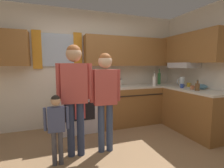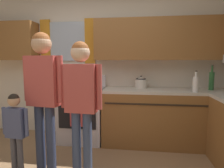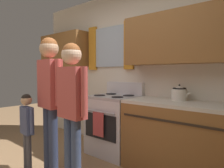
{
  "view_description": "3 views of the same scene",
  "coord_description": "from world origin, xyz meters",
  "px_view_note": "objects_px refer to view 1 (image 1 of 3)",
  "views": [
    {
      "loc": [
        -0.71,
        -1.92,
        1.39
      ],
      "look_at": [
        0.35,
        1.01,
        1.03
      ],
      "focal_mm": 26.38,
      "sensor_mm": 36.0,
      "label": 1
    },
    {
      "loc": [
        0.69,
        -1.62,
        1.35
      ],
      "look_at": [
        0.39,
        0.66,
        1.08
      ],
      "focal_mm": 31.35,
      "sensor_mm": 36.0,
      "label": 2
    },
    {
      "loc": [
        1.81,
        -0.89,
        1.26
      ],
      "look_at": [
        0.24,
        0.94,
        1.12
      ],
      "focal_mm": 33.22,
      "sensor_mm": 36.0,
      "label": 3
    }
  ],
  "objects_px": {
    "stove_oven": "(78,108)",
    "bottle_wine_green": "(159,78)",
    "mug_mustard_yellow": "(189,85)",
    "mug_cobalt_blue": "(182,86)",
    "bottle_squat_brown": "(197,87)",
    "adult_holding_child": "(75,87)",
    "small_child": "(56,122)",
    "adult_in_plaid": "(105,91)",
    "mixing_bowl": "(201,87)",
    "cup_terracotta": "(192,87)",
    "stovetop_kettle": "(118,82)",
    "bottle_milk_white": "(154,81)",
    "water_pitcher": "(182,82)"
  },
  "relations": [
    {
      "from": "bottle_squat_brown",
      "to": "mug_cobalt_blue",
      "type": "xyz_separation_m",
      "value": [
        0.01,
        0.4,
        -0.03
      ]
    },
    {
      "from": "mixing_bowl",
      "to": "bottle_squat_brown",
      "type": "bearing_deg",
      "value": -152.31
    },
    {
      "from": "bottle_squat_brown",
      "to": "adult_holding_child",
      "type": "relative_size",
      "value": 0.12
    },
    {
      "from": "bottle_milk_white",
      "to": "cup_terracotta",
      "type": "height_order",
      "value": "bottle_milk_white"
    },
    {
      "from": "bottle_wine_green",
      "to": "mug_mustard_yellow",
      "type": "xyz_separation_m",
      "value": [
        0.34,
        -0.63,
        -0.11
      ]
    },
    {
      "from": "cup_terracotta",
      "to": "mug_cobalt_blue",
      "type": "bearing_deg",
      "value": 100.37
    },
    {
      "from": "adult_holding_child",
      "to": "adult_in_plaid",
      "type": "height_order",
      "value": "adult_holding_child"
    },
    {
      "from": "bottle_wine_green",
      "to": "cup_terracotta",
      "type": "distance_m",
      "value": 0.98
    },
    {
      "from": "bottle_milk_white",
      "to": "mixing_bowl",
      "type": "xyz_separation_m",
      "value": [
        0.6,
        -0.77,
        -0.07
      ]
    },
    {
      "from": "stove_oven",
      "to": "small_child",
      "type": "bearing_deg",
      "value": -110.81
    },
    {
      "from": "mixing_bowl",
      "to": "small_child",
      "type": "distance_m",
      "value": 2.84
    },
    {
      "from": "stove_oven",
      "to": "mug_mustard_yellow",
      "type": "relative_size",
      "value": 9.15
    },
    {
      "from": "mug_mustard_yellow",
      "to": "mug_cobalt_blue",
      "type": "relative_size",
      "value": 1.05
    },
    {
      "from": "bottle_squat_brown",
      "to": "small_child",
      "type": "bearing_deg",
      "value": -178.25
    },
    {
      "from": "stove_oven",
      "to": "bottle_wine_green",
      "type": "relative_size",
      "value": 2.79
    },
    {
      "from": "stovetop_kettle",
      "to": "stove_oven",
      "type": "bearing_deg",
      "value": -172.48
    },
    {
      "from": "adult_holding_child",
      "to": "mug_cobalt_blue",
      "type": "bearing_deg",
      "value": 7.79
    },
    {
      "from": "stove_oven",
      "to": "adult_holding_child",
      "type": "bearing_deg",
      "value": -99.72
    },
    {
      "from": "mug_cobalt_blue",
      "to": "adult_holding_child",
      "type": "relative_size",
      "value": 0.07
    },
    {
      "from": "bottle_wine_green",
      "to": "water_pitcher",
      "type": "xyz_separation_m",
      "value": [
        0.18,
        -0.59,
        -0.04
      ]
    },
    {
      "from": "mug_mustard_yellow",
      "to": "adult_in_plaid",
      "type": "distance_m",
      "value": 2.16
    },
    {
      "from": "cup_terracotta",
      "to": "small_child",
      "type": "xyz_separation_m",
      "value": [
        -2.61,
        -0.24,
        -0.32
      ]
    },
    {
      "from": "bottle_squat_brown",
      "to": "water_pitcher",
      "type": "distance_m",
      "value": 0.56
    },
    {
      "from": "bottle_squat_brown",
      "to": "small_child",
      "type": "relative_size",
      "value": 0.21
    },
    {
      "from": "cup_terracotta",
      "to": "water_pitcher",
      "type": "distance_m",
      "value": 0.4
    },
    {
      "from": "bottle_squat_brown",
      "to": "adult_holding_child",
      "type": "xyz_separation_m",
      "value": [
        -2.29,
        0.08,
        0.08
      ]
    },
    {
      "from": "mug_mustard_yellow",
      "to": "water_pitcher",
      "type": "distance_m",
      "value": 0.18
    },
    {
      "from": "adult_holding_child",
      "to": "small_child",
      "type": "relative_size",
      "value": 1.7
    },
    {
      "from": "bottle_milk_white",
      "to": "bottle_squat_brown",
      "type": "xyz_separation_m",
      "value": [
        0.35,
        -0.9,
        -0.04
      ]
    },
    {
      "from": "stovetop_kettle",
      "to": "mug_mustard_yellow",
      "type": "bearing_deg",
      "value": -27.07
    },
    {
      "from": "stove_oven",
      "to": "adult_holding_child",
      "type": "xyz_separation_m",
      "value": [
        -0.17,
        -1.02,
        0.59
      ]
    },
    {
      "from": "mug_mustard_yellow",
      "to": "water_pitcher",
      "type": "height_order",
      "value": "water_pitcher"
    },
    {
      "from": "stovetop_kettle",
      "to": "adult_holding_child",
      "type": "distance_m",
      "value": 1.63
    },
    {
      "from": "bottle_squat_brown",
      "to": "cup_terracotta",
      "type": "height_order",
      "value": "bottle_squat_brown"
    },
    {
      "from": "adult_in_plaid",
      "to": "small_child",
      "type": "xyz_separation_m",
      "value": [
        -0.74,
        -0.13,
        -0.37
      ]
    },
    {
      "from": "bottle_squat_brown",
      "to": "mixing_bowl",
      "type": "distance_m",
      "value": 0.29
    },
    {
      "from": "adult_in_plaid",
      "to": "mug_mustard_yellow",
      "type": "bearing_deg",
      "value": 12.05
    },
    {
      "from": "mug_mustard_yellow",
      "to": "mixing_bowl",
      "type": "distance_m",
      "value": 0.37
    },
    {
      "from": "stove_oven",
      "to": "bottle_milk_white",
      "type": "xyz_separation_m",
      "value": [
        1.76,
        -0.2,
        0.55
      ]
    },
    {
      "from": "bottle_squat_brown",
      "to": "water_pitcher",
      "type": "height_order",
      "value": "water_pitcher"
    },
    {
      "from": "bottle_milk_white",
      "to": "mug_mustard_yellow",
      "type": "distance_m",
      "value": 0.76
    },
    {
      "from": "bottle_wine_green",
      "to": "bottle_squat_brown",
      "type": "bearing_deg",
      "value": -87.55
    },
    {
      "from": "bottle_wine_green",
      "to": "small_child",
      "type": "bearing_deg",
      "value": -154.18
    },
    {
      "from": "bottle_milk_white",
      "to": "bottle_wine_green",
      "type": "bearing_deg",
      "value": 38.22
    },
    {
      "from": "bottle_wine_green",
      "to": "bottle_milk_white",
      "type": "xyz_separation_m",
      "value": [
        -0.3,
        -0.24,
        -0.03
      ]
    },
    {
      "from": "bottle_wine_green",
      "to": "mug_mustard_yellow",
      "type": "height_order",
      "value": "bottle_wine_green"
    },
    {
      "from": "stovetop_kettle",
      "to": "mixing_bowl",
      "type": "relative_size",
      "value": 1.2
    },
    {
      "from": "adult_in_plaid",
      "to": "cup_terracotta",
      "type": "bearing_deg",
      "value": 3.4
    },
    {
      "from": "mug_cobalt_blue",
      "to": "small_child",
      "type": "distance_m",
      "value": 2.63
    },
    {
      "from": "bottle_milk_white",
      "to": "adult_holding_child",
      "type": "relative_size",
      "value": 0.19
    }
  ]
}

